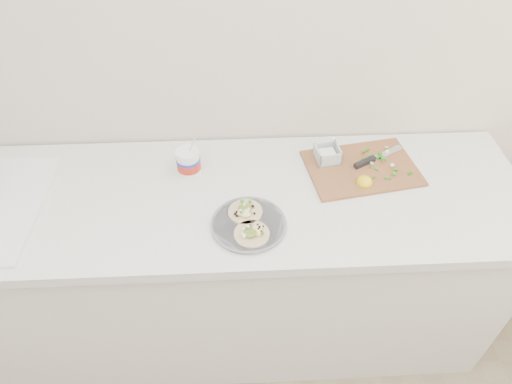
{
  "coord_description": "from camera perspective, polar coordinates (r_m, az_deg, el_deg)",
  "views": [
    {
      "loc": [
        0.18,
        0.25,
        2.04
      ],
      "look_at": [
        0.23,
        1.36,
        0.96
      ],
      "focal_mm": 32.0,
      "sensor_mm": 36.0,
      "label": 1
    }
  ],
  "objects": [
    {
      "name": "taco_plate",
      "position": [
        1.52,
        -0.95,
        -3.83
      ],
      "size": [
        0.25,
        0.25,
        0.04
      ],
      "rotation": [
        0.0,
        0.0,
        -0.09
      ],
      "color": "slate",
      "rests_on": "counter"
    },
    {
      "name": "tub",
      "position": [
        1.69,
        -8.38,
        3.99
      ],
      "size": [
        0.09,
        0.09,
        0.2
      ],
      "rotation": [
        0.0,
        0.0,
        0.02
      ],
      "color": "white",
      "rests_on": "counter"
    },
    {
      "name": "cutboard",
      "position": [
        1.77,
        12.87,
        3.36
      ],
      "size": [
        0.45,
        0.35,
        0.07
      ],
      "rotation": [
        0.0,
        0.0,
        0.16
      ],
      "color": "brown",
      "rests_on": "counter"
    },
    {
      "name": "counter",
      "position": [
        1.99,
        -6.83,
        -9.48
      ],
      "size": [
        2.44,
        0.66,
        0.9
      ],
      "color": "silver",
      "rests_on": "ground"
    }
  ]
}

